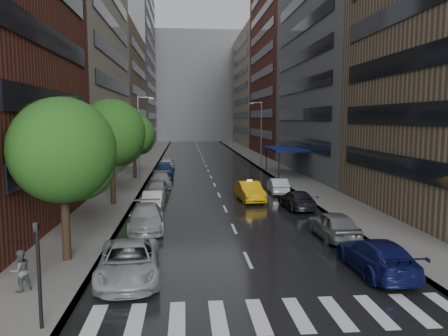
# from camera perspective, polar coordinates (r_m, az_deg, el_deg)

# --- Properties ---
(ground) EXTENTS (220.00, 220.00, 0.00)m
(ground) POSITION_cam_1_polar(r_m,az_deg,el_deg) (17.88, 5.05, -15.94)
(ground) COLOR gray
(ground) RESTS_ON ground
(road) EXTENTS (14.00, 140.00, 0.01)m
(road) POSITION_cam_1_polar(r_m,az_deg,el_deg) (66.67, -2.53, 0.67)
(road) COLOR black
(road) RESTS_ON ground
(sidewalk_left) EXTENTS (4.00, 140.00, 0.15)m
(sidewalk_left) POSITION_cam_1_polar(r_m,az_deg,el_deg) (66.87, -10.26, 0.65)
(sidewalk_left) COLOR gray
(sidewalk_left) RESTS_ON ground
(sidewalk_right) EXTENTS (4.00, 140.00, 0.15)m
(sidewalk_right) POSITION_cam_1_polar(r_m,az_deg,el_deg) (67.66, 5.11, 0.79)
(sidewalk_right) COLOR gray
(sidewalk_right) RESTS_ON ground
(crosswalk) EXTENTS (13.15, 2.80, 0.01)m
(crosswalk) POSITION_cam_1_polar(r_m,az_deg,el_deg) (16.11, 7.10, -18.53)
(crosswalk) COLOR silver
(crosswalk) RESTS_ON ground
(buildings_left) EXTENTS (8.00, 108.00, 38.00)m
(buildings_left) POSITION_cam_1_polar(r_m,az_deg,el_deg) (76.55, -14.51, 13.22)
(buildings_left) COLOR maroon
(buildings_left) RESTS_ON ground
(buildings_right) EXTENTS (8.05, 109.10, 36.00)m
(buildings_right) POSITION_cam_1_polar(r_m,az_deg,el_deg) (75.58, 8.89, 12.70)
(buildings_right) COLOR #937A5B
(buildings_right) RESTS_ON ground
(building_far) EXTENTS (40.00, 14.00, 32.00)m
(building_far) POSITION_cam_1_polar(r_m,az_deg,el_deg) (134.60, -3.90, 10.44)
(building_far) COLOR slate
(building_far) RESTS_ON ground
(tree_near) EXTENTS (4.90, 4.90, 7.80)m
(tree_near) POSITION_cam_1_polar(r_m,az_deg,el_deg) (21.45, -20.32, 2.15)
(tree_near) COLOR #382619
(tree_near) RESTS_ON ground
(tree_mid) EXTENTS (5.21, 5.21, 8.31)m
(tree_mid) POSITION_cam_1_polar(r_m,az_deg,el_deg) (34.71, -14.49, 4.45)
(tree_mid) COLOR #382619
(tree_mid) RESTS_ON ground
(tree_far) EXTENTS (4.60, 4.60, 7.34)m
(tree_far) POSITION_cam_1_polar(r_m,az_deg,el_deg) (49.47, -11.67, 4.31)
(tree_far) COLOR #382619
(tree_far) RESTS_ON ground
(taxi) EXTENTS (2.13, 5.01, 1.61)m
(taxi) POSITION_cam_1_polar(r_m,az_deg,el_deg) (36.20, 3.35, -3.04)
(taxi) COLOR #E2A20B
(taxi) RESTS_ON ground
(parked_cars_left) EXTENTS (2.93, 44.77, 1.54)m
(parked_cars_left) POSITION_cam_1_polar(r_m,az_deg,el_deg) (37.61, -8.76, -2.84)
(parked_cars_left) COLOR #A8A9AE
(parked_cars_left) RESTS_ON ground
(parked_cars_right) EXTENTS (2.21, 25.48, 1.59)m
(parked_cars_right) POSITION_cam_1_polar(r_m,az_deg,el_deg) (28.30, 12.29, -6.01)
(parked_cars_right) COLOR #10154D
(parked_cars_right) RESTS_ON ground
(ped_black_umbrella) EXTENTS (1.00, 0.99, 2.09)m
(ped_black_umbrella) POSITION_cam_1_polar(r_m,az_deg,el_deg) (18.88, -25.12, -10.83)
(ped_black_umbrella) COLOR #57585D
(ped_black_umbrella) RESTS_ON sidewalk_left
(traffic_light) EXTENTS (0.18, 0.15, 3.45)m
(traffic_light) POSITION_cam_1_polar(r_m,az_deg,el_deg) (15.21, -23.06, -11.60)
(traffic_light) COLOR black
(traffic_light) RESTS_ON sidewalk_left
(street_lamp_left) EXTENTS (1.74, 0.22, 9.00)m
(street_lamp_left) POSITION_cam_1_polar(r_m,az_deg,el_deg) (46.53, -10.99, 4.04)
(street_lamp_left) COLOR gray
(street_lamp_left) RESTS_ON sidewalk_left
(street_lamp_right) EXTENTS (1.74, 0.22, 9.00)m
(street_lamp_right) POSITION_cam_1_polar(r_m,az_deg,el_deg) (62.21, 4.80, 4.74)
(street_lamp_right) COLOR gray
(street_lamp_right) RESTS_ON sidewalk_right
(awning) EXTENTS (4.00, 8.00, 3.12)m
(awning) POSITION_cam_1_polar(r_m,az_deg,el_deg) (52.76, 8.01, 2.47)
(awning) COLOR navy
(awning) RESTS_ON sidewalk_right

